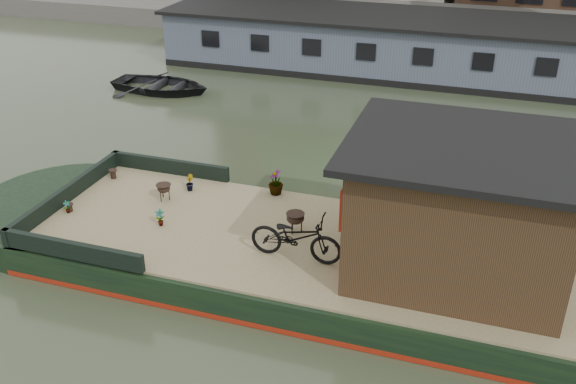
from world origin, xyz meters
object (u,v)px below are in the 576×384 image
(bicycle, at_px, (296,237))
(potted_plant_a, at_px, (160,218))
(cabin, at_px, (460,207))
(dinghy, at_px, (161,81))
(brazier_front, at_px, (295,223))
(brazier_rear, at_px, (164,192))

(bicycle, xyz_separation_m, potted_plant_a, (-2.94, 0.28, -0.27))
(cabin, xyz_separation_m, dinghy, (-10.78, 9.00, -1.51))
(bicycle, height_order, brazier_front, bicycle)
(brazier_front, bearing_deg, brazier_rear, 172.72)
(potted_plant_a, bearing_deg, cabin, 3.46)
(bicycle, bearing_deg, cabin, -77.09)
(cabin, bearing_deg, dinghy, 140.12)
(potted_plant_a, xyz_separation_m, dinghy, (-5.07, 9.35, -0.47))
(cabin, bearing_deg, bicycle, -167.35)
(dinghy, bearing_deg, bicycle, -139.38)
(bicycle, xyz_separation_m, brazier_front, (-0.30, 0.90, -0.24))
(bicycle, height_order, brazier_rear, bicycle)
(brazier_rear, bearing_deg, dinghy, 119.01)
(bicycle, relative_size, dinghy, 0.49)
(bicycle, distance_m, dinghy, 12.54)
(potted_plant_a, relative_size, brazier_rear, 0.98)
(cabin, distance_m, brazier_rear, 6.28)
(cabin, height_order, brazier_rear, cabin)
(dinghy, bearing_deg, brazier_front, -137.67)
(dinghy, bearing_deg, brazier_rear, -150.14)
(cabin, height_order, dinghy, cabin)
(bicycle, bearing_deg, brazier_front, 18.43)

